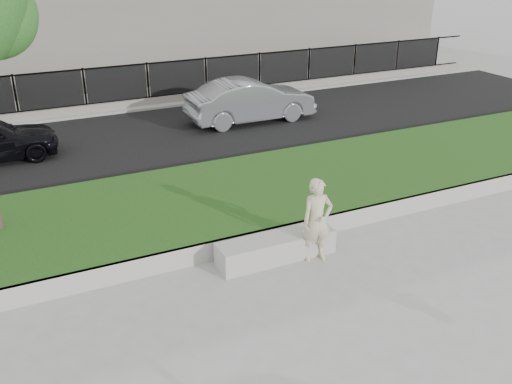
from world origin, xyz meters
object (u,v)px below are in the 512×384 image
book (309,231)px  man (317,220)px  stone_bench (276,248)px  car_silver (250,101)px

book → man: bearing=-99.8°
stone_bench → man: (0.67, -0.32, 0.58)m
man → book: size_ratio=6.47×
car_silver → book: bearing=162.3°
man → book: man is taller
stone_bench → man: bearing=-25.6°
stone_bench → car_silver: 8.86m
book → car_silver: (2.65, 8.31, 0.25)m
man → car_silver: bearing=80.0°
stone_bench → book: bearing=-9.4°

